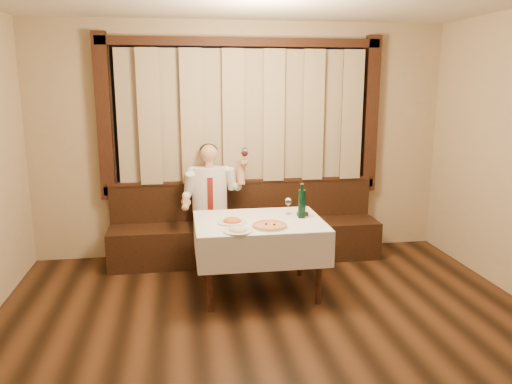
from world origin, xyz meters
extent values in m
cube|color=tan|center=(0.00, 3.00, 1.40)|extent=(5.00, 0.01, 2.80)
cube|color=black|center=(0.00, 2.98, 1.70)|extent=(3.00, 0.02, 1.60)
cube|color=orange|center=(-0.70, 2.97, 1.40)|extent=(0.50, 0.01, 0.40)
cube|color=black|center=(0.00, 2.94, 0.85)|extent=(3.30, 0.12, 0.10)
cube|color=black|center=(0.00, 2.94, 2.55)|extent=(3.30, 0.12, 0.10)
cube|color=black|center=(-1.60, 2.94, 1.70)|extent=(0.16, 0.12, 1.90)
cube|color=black|center=(1.60, 2.94, 1.70)|extent=(0.16, 0.12, 1.90)
cube|color=#957E5F|center=(0.00, 2.88, 1.70)|extent=(2.90, 0.08, 1.55)
cube|color=black|center=(0.00, 2.68, 0.23)|extent=(3.20, 0.60, 0.45)
cube|color=black|center=(0.00, 2.92, 0.68)|extent=(3.20, 0.12, 0.45)
cube|color=black|center=(0.00, 2.92, 0.92)|extent=(3.20, 0.14, 0.04)
cylinder|color=black|center=(-0.52, 1.33, 0.35)|extent=(0.06, 0.06, 0.71)
cylinder|color=black|center=(0.52, 1.33, 0.35)|extent=(0.06, 0.06, 0.71)
cylinder|color=black|center=(-0.52, 2.07, 0.35)|extent=(0.06, 0.06, 0.71)
cylinder|color=black|center=(0.52, 2.07, 0.35)|extent=(0.06, 0.06, 0.71)
cube|color=black|center=(0.00, 1.70, 0.73)|extent=(1.20, 0.90, 0.04)
cube|color=white|center=(0.00, 1.70, 0.75)|extent=(1.26, 0.96, 0.01)
cube|color=white|center=(0.00, 1.22, 0.58)|extent=(1.26, 0.01, 0.35)
cube|color=white|center=(0.00, 2.18, 0.58)|extent=(1.26, 0.01, 0.35)
cube|color=white|center=(-0.63, 1.70, 0.58)|extent=(0.01, 0.96, 0.35)
cube|color=white|center=(0.63, 1.70, 0.58)|extent=(0.01, 0.96, 0.35)
cylinder|color=white|center=(0.06, 1.44, 0.76)|extent=(0.35, 0.35, 0.01)
cylinder|color=#C6421D|center=(0.06, 1.44, 0.77)|extent=(0.32, 0.32, 0.01)
torus|color=#C2854A|center=(0.06, 1.44, 0.78)|extent=(0.33, 0.33, 0.02)
sphere|color=black|center=(0.03, 1.46, 0.78)|extent=(0.02, 0.02, 0.02)
sphere|color=black|center=(0.10, 1.43, 0.78)|extent=(0.02, 0.02, 0.02)
cylinder|color=white|center=(-0.27, 1.64, 0.76)|extent=(0.29, 0.29, 0.02)
ellipsoid|color=#B6441D|center=(-0.27, 1.64, 0.81)|extent=(0.18, 0.18, 0.08)
cylinder|color=white|center=(-0.25, 1.33, 0.76)|extent=(0.27, 0.27, 0.02)
ellipsoid|color=#D4C289|center=(-0.25, 1.33, 0.81)|extent=(0.17, 0.17, 0.07)
cylinder|color=#0F462B|center=(0.44, 1.73, 0.90)|extent=(0.08, 0.08, 0.29)
cylinder|color=#0F462B|center=(0.44, 1.73, 1.06)|extent=(0.03, 0.03, 0.07)
cylinder|color=silver|center=(0.44, 1.73, 1.10)|extent=(0.04, 0.04, 0.01)
cylinder|color=white|center=(0.33, 1.88, 0.76)|extent=(0.06, 0.06, 0.01)
cylinder|color=white|center=(0.33, 1.88, 0.81)|extent=(0.01, 0.01, 0.09)
ellipsoid|color=white|center=(0.33, 1.88, 0.89)|extent=(0.07, 0.07, 0.08)
cube|color=black|center=(0.47, 1.80, 0.77)|extent=(0.11, 0.06, 0.04)
cube|color=black|center=(0.47, 1.80, 0.83)|extent=(0.02, 0.06, 0.08)
cylinder|color=white|center=(0.44, 1.80, 0.82)|extent=(0.03, 0.03, 0.06)
cylinder|color=silver|center=(0.44, 1.80, 0.85)|extent=(0.03, 0.03, 0.01)
cylinder|color=white|center=(0.50, 1.81, 0.82)|extent=(0.03, 0.03, 0.06)
cylinder|color=silver|center=(0.50, 1.81, 0.85)|extent=(0.03, 0.03, 0.01)
cube|color=black|center=(-0.43, 2.56, 0.53)|extent=(0.39, 0.44, 0.16)
cube|color=black|center=(-0.53, 2.35, 0.23)|extent=(0.11, 0.12, 0.45)
cube|color=black|center=(-0.32, 2.35, 0.23)|extent=(0.11, 0.12, 0.45)
ellipsoid|color=white|center=(-0.43, 2.71, 0.87)|extent=(0.41, 0.25, 0.53)
cube|color=maroon|center=(-0.43, 2.58, 0.84)|extent=(0.06, 0.01, 0.39)
cylinder|color=tan|center=(-0.43, 2.71, 1.17)|extent=(0.10, 0.10, 0.08)
sphere|color=tan|center=(-0.43, 2.71, 1.30)|extent=(0.20, 0.20, 0.20)
ellipsoid|color=black|center=(-0.43, 2.74, 1.33)|extent=(0.21, 0.21, 0.16)
sphere|color=white|center=(-0.62, 2.71, 1.08)|extent=(0.13, 0.13, 0.13)
sphere|color=white|center=(-0.23, 2.71, 1.08)|extent=(0.13, 0.13, 0.13)
sphere|color=tan|center=(-0.72, 2.31, 0.76)|extent=(0.08, 0.08, 0.08)
sphere|color=tan|center=(-0.04, 2.54, 1.21)|extent=(0.09, 0.09, 0.09)
cylinder|color=white|center=(-0.04, 2.51, 1.25)|extent=(0.01, 0.01, 0.11)
ellipsoid|color=white|center=(-0.04, 2.51, 1.33)|extent=(0.08, 0.08, 0.10)
ellipsoid|color=#4C070F|center=(-0.04, 2.51, 1.31)|extent=(0.06, 0.06, 0.06)
camera|label=1|loc=(-0.76, -3.01, 2.09)|focal=35.00mm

